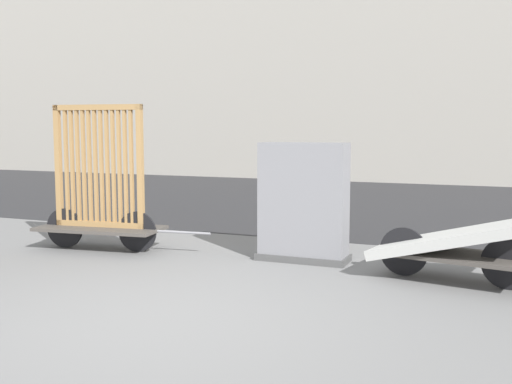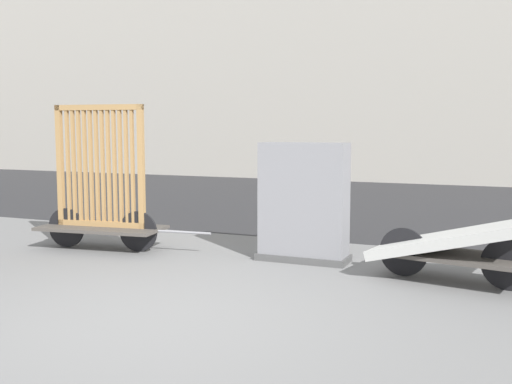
% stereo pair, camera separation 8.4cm
% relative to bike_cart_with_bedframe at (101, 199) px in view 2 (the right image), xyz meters
% --- Properties ---
extents(ground_plane, '(60.00, 60.00, 0.00)m').
position_rel_bike_cart_with_bedframe_xyz_m(ground_plane, '(2.16, -2.19, -0.66)').
color(ground_plane, slate).
extents(road_strip, '(56.00, 9.27, 0.01)m').
position_rel_bike_cart_with_bedframe_xyz_m(road_strip, '(2.16, 6.27, -0.66)').
color(road_strip, '#2D2D30').
rests_on(road_strip, ground_plane).
extents(building_facade, '(48.00, 4.00, 10.71)m').
position_rel_bike_cart_with_bedframe_xyz_m(building_facade, '(2.16, 12.90, 4.69)').
color(building_facade, '#B2ADA3').
rests_on(building_facade, ground_plane).
extents(bike_cart_with_bedframe, '(2.33, 0.87, 1.86)m').
position_rel_bike_cart_with_bedframe_xyz_m(bike_cart_with_bedframe, '(0.00, 0.00, 0.00)').
color(bike_cart_with_bedframe, '#4C4742').
rests_on(bike_cart_with_bedframe, ground_plane).
extents(bike_cart_with_mattress, '(2.35, 1.09, 0.72)m').
position_rel_bike_cart_with_bedframe_xyz_m(bike_cart_with_mattress, '(4.33, -0.00, -0.26)').
color(bike_cart_with_mattress, '#4C4742').
rests_on(bike_cart_with_mattress, ground_plane).
extents(utility_cabinet, '(1.08, 0.43, 1.39)m').
position_rel_bike_cart_with_bedframe_xyz_m(utility_cabinet, '(2.61, 0.37, -0.01)').
color(utility_cabinet, '#4C4C4C').
rests_on(utility_cabinet, ground_plane).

